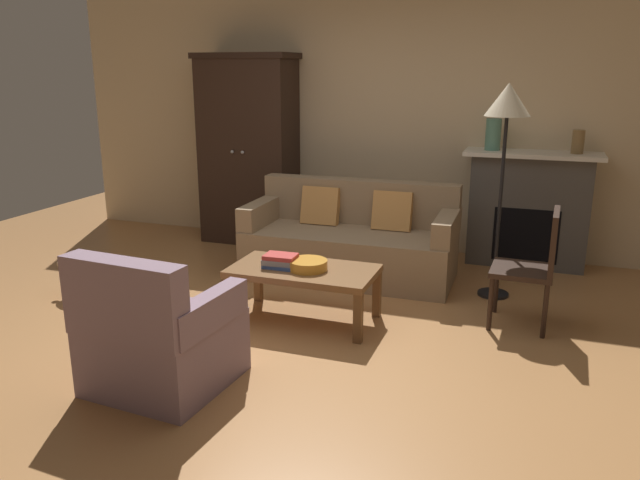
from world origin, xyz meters
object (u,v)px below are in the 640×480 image
(book_stack, at_px, (280,261))
(dog, at_px, (84,271))
(coffee_table, at_px, (304,275))
(side_chair_wooden, at_px, (535,261))
(mantel_vase_jade, at_px, (493,134))
(fireplace, at_px, (528,208))
(fruit_bowl, at_px, (308,265))
(couch, at_px, (351,242))
(armoire, at_px, (249,150))
(floor_lamp, at_px, (507,113))
(armchair_near_left, at_px, (158,338))
(mantel_vase_bronze, at_px, (578,142))

(book_stack, distance_m, dog, 1.75)
(coffee_table, distance_m, side_chair_wooden, 1.72)
(dog, bearing_deg, mantel_vase_jade, 35.95)
(fireplace, distance_m, fruit_bowl, 2.56)
(fruit_bowl, bearing_deg, couch, 91.06)
(coffee_table, bearing_deg, couch, 88.91)
(book_stack, xyz_separation_m, side_chair_wooden, (1.83, 0.50, 0.04))
(couch, distance_m, side_chair_wooden, 1.79)
(armoire, relative_size, side_chair_wooden, 2.27)
(mantel_vase_jade, xyz_separation_m, floor_lamp, (0.17, -0.98, 0.27))
(armoire, relative_size, armchair_near_left, 2.32)
(fruit_bowl, bearing_deg, side_chair_wooden, 16.73)
(mantel_vase_bronze, height_order, armchair_near_left, mantel_vase_bronze)
(fruit_bowl, xyz_separation_m, armchair_near_left, (-0.49, -1.25, -0.14))
(armoire, bearing_deg, mantel_vase_bronze, 1.03)
(mantel_vase_jade, height_order, mantel_vase_bronze, mantel_vase_jade)
(fruit_bowl, bearing_deg, armoire, 125.98)
(couch, xyz_separation_m, mantel_vase_bronze, (1.90, 0.86, 0.91))
(fireplace, xyz_separation_m, armoire, (-2.95, -0.08, 0.45))
(fruit_bowl, xyz_separation_m, side_chair_wooden, (1.61, 0.48, 0.05))
(mantel_vase_jade, distance_m, mantel_vase_bronze, 0.76)
(book_stack, bearing_deg, mantel_vase_jade, 57.11)
(coffee_table, relative_size, book_stack, 4.30)
(book_stack, relative_size, mantel_vase_jade, 0.85)
(book_stack, xyz_separation_m, mantel_vase_bronze, (2.10, 2.07, 0.76))
(coffee_table, height_order, mantel_vase_bronze, mantel_vase_bronze)
(book_stack, height_order, dog, book_stack)
(book_stack, distance_m, floor_lamp, 2.15)
(fireplace, xyz_separation_m, dog, (-3.45, -2.24, -0.32))
(armoire, distance_m, coffee_table, 2.51)
(armoire, distance_m, fruit_bowl, 2.53)
(couch, height_order, floor_lamp, floor_lamp)
(fireplace, distance_m, armoire, 2.99)
(floor_lamp, bearing_deg, coffee_table, -141.79)
(fireplace, relative_size, couch, 0.65)
(coffee_table, distance_m, armchair_near_left, 1.35)
(mantel_vase_bronze, distance_m, floor_lamp, 1.19)
(side_chair_wooden, bearing_deg, floor_lamp, 118.19)
(fireplace, height_order, couch, fireplace)
(side_chair_wooden, height_order, dog, side_chair_wooden)
(fruit_bowl, relative_size, floor_lamp, 0.16)
(armchair_near_left, relative_size, floor_lamp, 0.50)
(fireplace, relative_size, mantel_vase_jade, 4.20)
(armoire, xyz_separation_m, book_stack, (1.23, -2.01, -0.55))
(book_stack, height_order, armchair_near_left, armchair_near_left)
(fireplace, xyz_separation_m, side_chair_wooden, (0.11, -1.59, -0.06))
(fruit_bowl, relative_size, dog, 0.51)
(coffee_table, bearing_deg, mantel_vase_bronze, 46.52)
(armoire, relative_size, book_stack, 7.97)
(floor_lamp, bearing_deg, armchair_near_left, -127.54)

